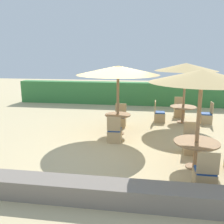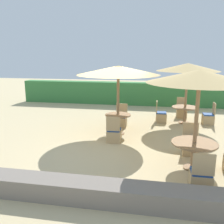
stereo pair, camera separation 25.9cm
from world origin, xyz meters
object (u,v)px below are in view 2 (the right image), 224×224
Objects in this scene: round_table_front_right at (194,147)px; patio_chair_front_right_south at (201,179)px; patio_chair_front_right_north at (190,146)px; parasol_center at (118,70)px; patio_chair_back_right_east at (208,118)px; patio_chair_back_right_west at (161,116)px; patio_chair_center_north at (121,120)px; patio_chair_center_south at (114,134)px; patio_chair_back_right_north at (181,112)px; round_table_center at (118,119)px; round_table_back_right at (185,110)px; parasol_front_right at (200,77)px; parasol_back_right at (188,67)px.

round_table_front_right is 1.26× the size of patio_chair_front_right_south.
round_table_front_right is 1.05m from patio_chair_front_right_north.
parasol_center reaches higher than patio_chair_back_right_east.
patio_chair_front_right_north is (0.84, -3.48, 0.00)m from patio_chair_back_right_west.
patio_chair_center_north reaches higher than round_table_front_right.
patio_chair_center_south is at bearing 131.66° from patio_chair_front_right_south.
patio_chair_back_right_north is 1.00× the size of patio_chair_front_right_south.
round_table_center is 1.02× the size of patio_chair_front_right_north.
round_table_back_right is (2.60, 2.90, 0.31)m from patio_chair_center_south.
round_table_center is 4.34m from patio_chair_front_right_south.
round_table_center is 0.37× the size of parasol_front_right.
round_table_back_right is at bearing -92.75° from patio_chair_front_right_north.
patio_chair_front_right_north is (2.44, -1.53, -2.10)m from parasol_center.
parasol_back_right is 5.99m from patio_chair_front_right_south.
patio_chair_back_right_west is at bearing -76.43° from patio_chair_front_right_north.
patio_chair_back_right_east is 1.00× the size of patio_chair_back_right_west.
patio_chair_front_right_north is at bearing 87.36° from round_table_front_right.
parasol_front_right reaches higher than round_table_back_right.
patio_chair_back_right_west reaches higher than round_table_center.
parasol_front_right reaches higher than round_table_center.
round_table_back_right is 1.03m from patio_chair_back_right_north.
patio_chair_back_right_north is 0.79× the size of round_table_front_right.
round_table_center is 0.37× the size of parasol_back_right.
patio_chair_center_south is (0.01, -0.89, -0.30)m from round_table_center.
patio_chair_front_right_north is at bearing -14.57° from patio_chair_center_south.
patio_chair_back_right_east is at bearing -108.20° from patio_chair_front_right_north.
patio_chair_back_right_west is 0.36× the size of parasol_front_right.
parasol_center is 3.21× the size of patio_chair_front_right_north.
parasol_back_right is (2.61, 2.00, 1.82)m from round_table_center.
patio_chair_center_south is 1.00× the size of patio_chair_front_right_north.
parasol_front_right is at bearing -34.30° from patio_chair_center_south.
patio_chair_front_right_south is at bearing -88.87° from round_table_front_right.
patio_chair_front_right_south is at bearing 8.36° from patio_chair_back_right_west.
round_table_back_right is (2.61, 2.00, 0.00)m from round_table_center.
parasol_front_right is at bearing 165.07° from patio_chair_back_right_east.
parasol_back_right reaches higher than patio_chair_back_right_west.
parasol_front_right is 1.82m from round_table_front_right.
patio_chair_front_right_south is (2.41, -3.60, -2.10)m from parasol_center.
patio_chair_back_right_north is at bearing 56.61° from patio_chair_center_south.
patio_chair_back_right_east is at bearing 38.84° from patio_chair_center_south.
patio_chair_front_right_north is at bearing 89.32° from patio_chair_front_right_south.
patio_chair_center_north is at bearing -158.34° from round_table_back_right.
patio_chair_back_right_east is at bearing 75.07° from parasol_front_right.
patio_chair_center_north is at bearing 90.86° from patio_chair_center_south.
parasol_back_right is 4.53m from parasol_front_right.
round_table_front_right is (-1.20, -4.52, 0.32)m from patio_chair_back_right_east.
patio_chair_back_right_west reaches higher than round_table_back_right.
patio_chair_back_right_west is 0.79× the size of round_table_front_right.
parasol_center reaches higher than patio_chair_center_south.
patio_chair_back_right_east reaches higher than round_table_back_right.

